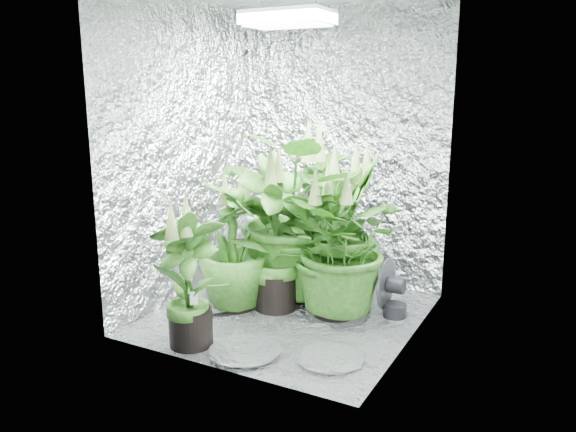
# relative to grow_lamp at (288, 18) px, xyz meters

# --- Properties ---
(ground) EXTENTS (1.60, 1.60, 0.00)m
(ground) POSITION_rel_grow_lamp_xyz_m (0.00, 0.00, -1.83)
(ground) COLOR silver
(ground) RESTS_ON ground
(walls) EXTENTS (1.62, 1.62, 2.00)m
(walls) POSITION_rel_grow_lamp_xyz_m (0.00, 0.00, -0.83)
(walls) COLOR silver
(walls) RESTS_ON ground
(grow_lamp) EXTENTS (0.50, 0.30, 0.22)m
(grow_lamp) POSITION_rel_grow_lamp_xyz_m (0.00, 0.00, 0.00)
(grow_lamp) COLOR gray
(grow_lamp) RESTS_ON ceiling
(plant_a) EXTENTS (1.21, 1.21, 1.24)m
(plant_a) POSITION_rel_grow_lamp_xyz_m (-0.10, 0.33, -1.24)
(plant_a) COLOR black
(plant_a) RESTS_ON ground
(plant_b) EXTENTS (0.68, 0.68, 1.08)m
(plant_b) POSITION_rel_grow_lamp_xyz_m (-0.12, 0.06, -1.33)
(plant_b) COLOR black
(plant_b) RESTS_ON ground
(plant_c) EXTENTS (0.66, 0.66, 1.10)m
(plant_c) POSITION_rel_grow_lamp_xyz_m (0.23, 0.40, -1.32)
(plant_c) COLOR black
(plant_c) RESTS_ON ground
(plant_d) EXTENTS (0.66, 0.66, 0.92)m
(plant_d) POSITION_rel_grow_lamp_xyz_m (-0.37, -0.05, -1.41)
(plant_d) COLOR black
(plant_d) RESTS_ON ground
(plant_e) EXTENTS (0.88, 0.88, 0.98)m
(plant_e) POSITION_rel_grow_lamp_xyz_m (0.27, 0.14, -1.36)
(plant_e) COLOR black
(plant_e) RESTS_ON ground
(plant_f) EXTENTS (0.58, 0.58, 0.87)m
(plant_f) POSITION_rel_grow_lamp_xyz_m (-0.28, -0.64, -1.43)
(plant_f) COLOR black
(plant_f) RESTS_ON ground
(circulation_fan) EXTENTS (0.15, 0.33, 0.38)m
(circulation_fan) POSITION_rel_grow_lamp_xyz_m (0.59, 0.30, -1.67)
(circulation_fan) COLOR black
(circulation_fan) RESTS_ON ground
(plant_label) EXTENTS (0.05, 0.04, 0.07)m
(plant_label) POSITION_rel_grow_lamp_xyz_m (-0.23, -0.67, -1.53)
(plant_label) COLOR white
(plant_label) RESTS_ON plant_f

